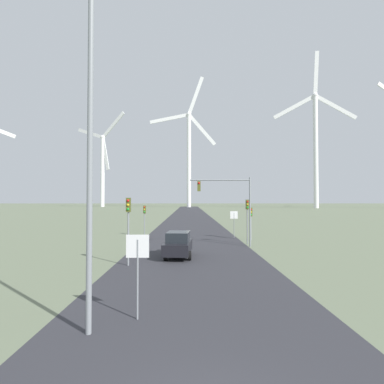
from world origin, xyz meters
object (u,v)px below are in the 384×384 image
traffic_light_mast_overhead (229,196)px  wind_turbine_right (316,139)px  stop_sign_far (234,219)px  car_approaching (178,244)px  wind_turbine_center (189,150)px  traffic_light_post_mid_right (247,212)px  traffic_light_post_mid_left (145,214)px  traffic_light_post_near_left (128,216)px  stop_sign_near (138,260)px  traffic_light_post_near_right (251,216)px  streetlamp (90,107)px  wind_turbine_left (103,163)px

traffic_light_mast_overhead → wind_turbine_right: bearing=63.6°
stop_sign_far → car_approaching: (-5.67, -10.51, -1.11)m
wind_turbine_center → wind_turbine_right: size_ratio=0.93×
traffic_light_post_mid_right → traffic_light_post_mid_left: bearing=149.7°
traffic_light_post_near_left → wind_turbine_center: (3.94, 139.99, 27.46)m
stop_sign_near → wind_turbine_center: wind_turbine_center is taller
traffic_light_post_mid_left → traffic_light_mast_overhead: (8.57, -7.44, 1.89)m
traffic_light_post_near_right → car_approaching: size_ratio=0.79×
traffic_light_post_near_left → wind_turbine_right: bearing=62.2°
streetlamp → traffic_light_post_mid_right: bearing=65.0°
traffic_light_post_near_left → traffic_light_post_mid_right: size_ratio=1.03×
wind_turbine_left → wind_turbine_right: bearing=-13.7°
traffic_light_mast_overhead → traffic_light_post_mid_right: bearing=34.8°
stop_sign_far → traffic_light_post_near_left: bearing=-123.2°
traffic_light_post_mid_left → traffic_light_post_mid_right: 12.14m
traffic_light_post_near_right → wind_turbine_right: size_ratio=0.04×
car_approaching → wind_turbine_right: 138.05m
traffic_light_post_mid_left → streetlamp: bearing=-85.6°
streetlamp → stop_sign_far: streetlamp is taller
traffic_light_post_mid_left → traffic_light_post_mid_right: (10.47, -6.12, 0.48)m
wind_turbine_center → traffic_light_mast_overhead: bearing=-88.5°
traffic_light_post_near_left → wind_turbine_left: 156.70m
traffic_light_mast_overhead → wind_turbine_center: wind_turbine_center is taller
traffic_light_post_near_left → traffic_light_post_mid_left: 15.03m
streetlamp → wind_turbine_center: wind_turbine_center is taller
traffic_light_mast_overhead → wind_turbine_right: wind_turbine_right is taller
traffic_light_post_near_left → wind_turbine_left: wind_turbine_left is taller
wind_turbine_left → traffic_light_post_mid_left: bearing=-72.1°
traffic_light_post_mid_left → wind_turbine_center: bearing=87.7°
stop_sign_near → traffic_light_post_near_right: bearing=67.8°
traffic_light_post_mid_left → wind_turbine_left: bearing=107.9°
car_approaching → wind_turbine_left: 155.26m
traffic_light_post_near_left → traffic_light_post_mid_right: (9.29, 8.86, -0.09)m
stop_sign_far → traffic_light_post_near_right: traffic_light_post_near_right is taller
traffic_light_post_near_right → traffic_light_post_mid_left: traffic_light_post_mid_left is taller
traffic_light_post_mid_right → car_approaching: traffic_light_post_mid_right is taller
traffic_light_post_near_right → traffic_light_post_mid_right: bearing=-108.1°
traffic_light_mast_overhead → car_approaching: bearing=-132.6°
traffic_light_post_mid_left → wind_turbine_left: (-43.26, 133.75, 22.03)m
traffic_light_post_mid_left → traffic_light_post_near_left: bearing=-85.5°
stop_sign_far → car_approaching: stop_sign_far is taller
stop_sign_near → car_approaching: bearing=84.8°
stop_sign_near → stop_sign_far: (6.69, 21.78, -0.03)m
car_approaching → wind_turbine_left: size_ratio=0.08×
traffic_light_post_near_left → wind_turbine_center: bearing=88.4°
traffic_light_post_mid_left → car_approaching: traffic_light_post_mid_left is taller
stop_sign_far → car_approaching: 11.99m
streetlamp → car_approaching: bearing=79.3°
streetlamp → wind_turbine_left: wind_turbine_left is taller
traffic_light_post_near_right → wind_turbine_right: (54.20, 110.69, 30.43)m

